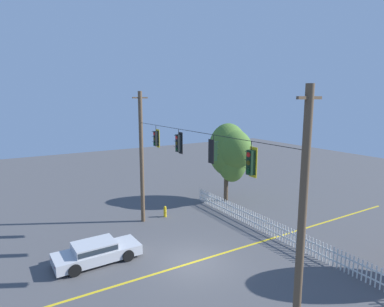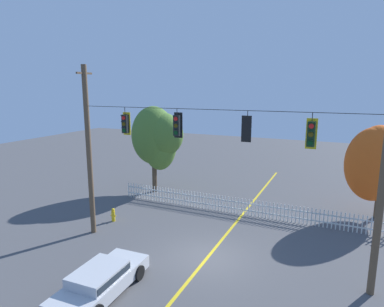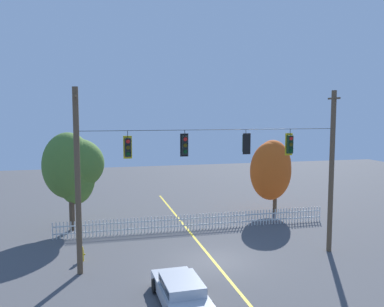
{
  "view_description": "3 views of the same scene",
  "coord_description": "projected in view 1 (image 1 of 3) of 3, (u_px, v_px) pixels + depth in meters",
  "views": [
    {
      "loc": [
        13.98,
        -8.58,
        8.84
      ],
      "look_at": [
        -0.45,
        0.17,
        5.93
      ],
      "focal_mm": 30.4,
      "sensor_mm": 36.0,
      "label": 1
    },
    {
      "loc": [
        5.46,
        -13.88,
        8.11
      ],
      "look_at": [
        -0.99,
        0.34,
        5.0
      ],
      "focal_mm": 31.19,
      "sensor_mm": 36.0,
      "label": 2
    },
    {
      "loc": [
        -6.27,
        -20.51,
        8.05
      ],
      "look_at": [
        -1.21,
        0.03,
        5.91
      ],
      "focal_mm": 38.18,
      "sensor_mm": 36.0,
      "label": 3
    }
  ],
  "objects": [
    {
      "name": "fire_hydrant",
      "position": [
        165.0,
        212.0,
        24.36
      ],
      "size": [
        0.38,
        0.22,
        0.83
      ],
      "color": "gold",
      "rests_on": "ground"
    },
    {
      "name": "autumn_maple_near_fence",
      "position": [
        231.0,
        152.0,
        27.58
      ],
      "size": [
        4.16,
        3.3,
        6.71
      ],
      "color": "#473828",
      "rests_on": "ground"
    },
    {
      "name": "traffic_signal_eastbound_side",
      "position": [
        251.0,
        162.0,
        12.94
      ],
      "size": [
        0.43,
        0.38,
        1.47
      ],
      "color": "black"
    },
    {
      "name": "white_picket_fence",
      "position": [
        282.0,
        233.0,
        20.17
      ],
      "size": [
        18.96,
        0.06,
        1.1
      ],
      "color": "silver",
      "rests_on": "ground"
    },
    {
      "name": "traffic_signal_northbound_primary",
      "position": [
        179.0,
        143.0,
        17.95
      ],
      "size": [
        0.43,
        0.38,
        1.39
      ],
      "color": "black"
    },
    {
      "name": "signal_support_span",
      "position": [
        194.0,
        178.0,
        16.87
      ],
      "size": [
        14.29,
        1.1,
        9.28
      ],
      "color": "brown",
      "rests_on": "ground"
    },
    {
      "name": "traffic_signal_westbound_side",
      "position": [
        213.0,
        151.0,
        15.1
      ],
      "size": [
        0.43,
        0.38,
        1.33
      ],
      "color": "black"
    },
    {
      "name": "traffic_signal_northbound_secondary",
      "position": [
        156.0,
        138.0,
        20.42
      ],
      "size": [
        0.43,
        0.38,
        1.42
      ],
      "color": "black"
    },
    {
      "name": "parked_car",
      "position": [
        96.0,
        251.0,
        17.62
      ],
      "size": [
        2.03,
        4.61,
        1.15
      ],
      "color": "#B7BABF",
      "rests_on": "ground"
    },
    {
      "name": "lane_centerline_stripe",
      "position": [
        194.0,
        262.0,
        17.67
      ],
      "size": [
        0.16,
        36.0,
        0.01
      ],
      "primitive_type": "cube",
      "color": "gold",
      "rests_on": "ground"
    },
    {
      "name": "ground",
      "position": [
        194.0,
        262.0,
        17.67
      ],
      "size": [
        80.0,
        80.0,
        0.0
      ],
      "primitive_type": "plane",
      "color": "#4C4C4F"
    }
  ]
}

